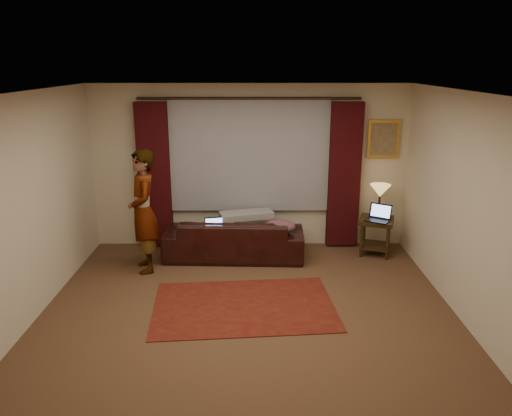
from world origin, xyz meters
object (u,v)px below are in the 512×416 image
at_px(sofa, 234,231).
at_px(laptop_sofa, 216,227).
at_px(tiffany_lamp, 379,201).
at_px(person, 143,212).
at_px(laptop_table, 378,213).
at_px(end_table, 375,236).

xyz_separation_m(sofa, laptop_sofa, (-0.26, -0.16, 0.11)).
xyz_separation_m(tiffany_lamp, person, (-3.51, -0.73, 0.04)).
xyz_separation_m(laptop_table, person, (-3.44, -0.48, 0.18)).
bearing_deg(end_table, laptop_sofa, -173.50).
bearing_deg(laptop_sofa, person, -174.05).
xyz_separation_m(end_table, person, (-3.46, -0.61, 0.59)).
distance_m(end_table, person, 3.56).
height_order(sofa, tiffany_lamp, tiffany_lamp).
height_order(laptop_sofa, tiffany_lamp, tiffany_lamp).
bearing_deg(end_table, laptop_table, -100.80).
bearing_deg(person, sofa, 92.55).
height_order(sofa, end_table, sofa).
relative_size(sofa, laptop_sofa, 6.25).
distance_m(laptop_table, person, 3.47).
bearing_deg(laptop_sofa, end_table, -5.82).
xyz_separation_m(laptop_sofa, end_table, (2.47, 0.28, -0.25)).
height_order(sofa, laptop_table, sofa).
height_order(laptop_table, person, person).
bearing_deg(tiffany_lamp, laptop_sofa, -170.93).
relative_size(laptop_sofa, person, 0.19).
relative_size(end_table, tiffany_lamp, 1.14).
distance_m(tiffany_lamp, laptop_table, 0.29).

